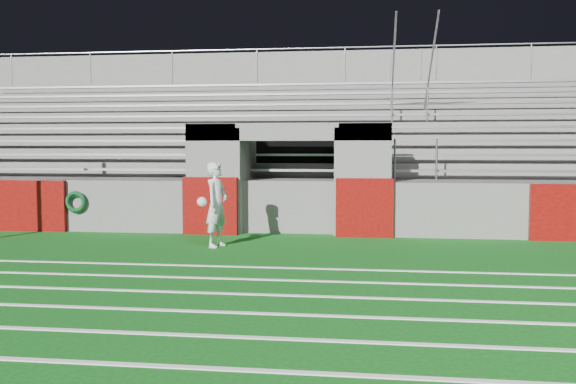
# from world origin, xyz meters

# --- Properties ---
(ground) EXTENTS (90.00, 90.00, 0.00)m
(ground) POSITION_xyz_m (0.00, 0.00, 0.00)
(ground) COLOR #0D5012
(ground) RESTS_ON ground
(field_markings) EXTENTS (28.00, 8.09, 0.01)m
(field_markings) POSITION_xyz_m (0.00, -5.00, 0.01)
(field_markings) COLOR white
(field_markings) RESTS_ON ground
(stadium_structure) EXTENTS (26.00, 8.48, 5.42)m
(stadium_structure) POSITION_xyz_m (0.00, 7.97, 1.49)
(stadium_structure) COLOR #5A5755
(stadium_structure) RESTS_ON ground
(goalkeeper_with_ball) EXTENTS (0.67, 0.72, 1.75)m
(goalkeeper_with_ball) POSITION_xyz_m (-1.20, 1.15, 0.88)
(goalkeeper_with_ball) COLOR silver
(goalkeeper_with_ball) RESTS_ON ground
(hose_coil) EXTENTS (0.52, 0.15, 0.56)m
(hose_coil) POSITION_xyz_m (-5.12, 2.92, 0.72)
(hose_coil) COLOR #0D4118
(hose_coil) RESTS_ON ground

